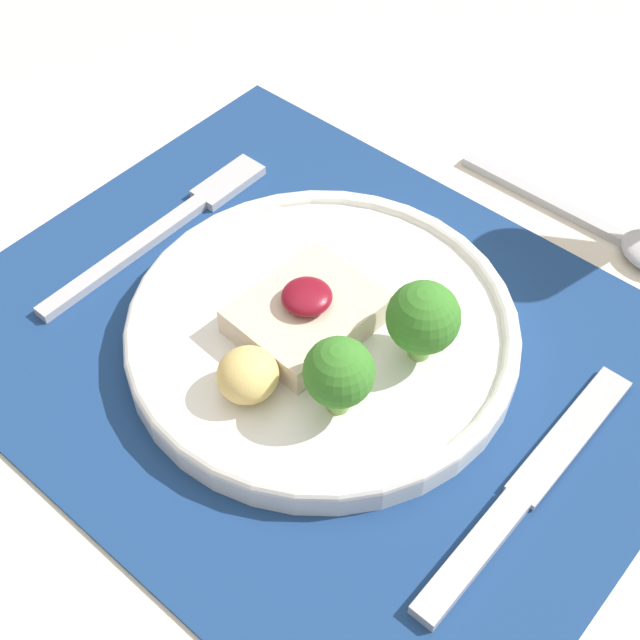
{
  "coord_description": "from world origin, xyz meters",
  "views": [
    {
      "loc": [
        0.24,
        -0.27,
        1.22
      ],
      "look_at": [
        -0.0,
        0.01,
        0.8
      ],
      "focal_mm": 50.0,
      "sensor_mm": 36.0,
      "label": 1
    }
  ],
  "objects_px": {
    "spoon": "(630,239)",
    "dinner_plate": "(323,329)",
    "fork": "(172,222)",
    "knife": "(515,503)"
  },
  "relations": [
    {
      "from": "spoon",
      "to": "fork",
      "type": "bearing_deg",
      "value": -138.42
    },
    {
      "from": "knife",
      "to": "spoon",
      "type": "relative_size",
      "value": 1.09
    },
    {
      "from": "dinner_plate",
      "to": "knife",
      "type": "height_order",
      "value": "dinner_plate"
    },
    {
      "from": "fork",
      "to": "spoon",
      "type": "height_order",
      "value": "spoon"
    },
    {
      "from": "dinner_plate",
      "to": "fork",
      "type": "relative_size",
      "value": 1.23
    },
    {
      "from": "dinner_plate",
      "to": "spoon",
      "type": "height_order",
      "value": "dinner_plate"
    },
    {
      "from": "knife",
      "to": "spoon",
      "type": "height_order",
      "value": "spoon"
    },
    {
      "from": "fork",
      "to": "spoon",
      "type": "bearing_deg",
      "value": 37.63
    },
    {
      "from": "spoon",
      "to": "dinner_plate",
      "type": "bearing_deg",
      "value": -112.23
    },
    {
      "from": "fork",
      "to": "knife",
      "type": "distance_m",
      "value": 0.31
    }
  ]
}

